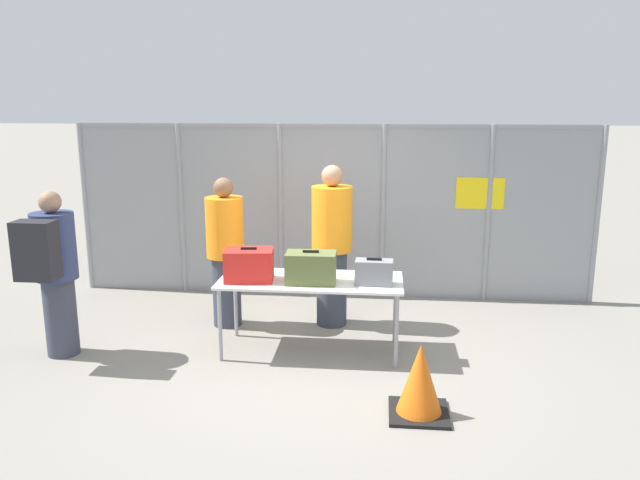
# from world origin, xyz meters

# --- Properties ---
(ground_plane) EXTENTS (120.00, 120.00, 0.00)m
(ground_plane) POSITION_xyz_m (0.00, 0.00, 0.00)
(ground_plane) COLOR gray
(fence_section) EXTENTS (6.76, 0.07, 2.26)m
(fence_section) POSITION_xyz_m (0.01, 2.05, 1.18)
(fence_section) COLOR gray
(fence_section) RESTS_ON ground_plane
(inspection_table) EXTENTS (1.86, 0.79, 0.77)m
(inspection_table) POSITION_xyz_m (-0.05, 0.11, 0.72)
(inspection_table) COLOR silver
(inspection_table) RESTS_ON ground_plane
(suitcase_red) EXTENTS (0.52, 0.38, 0.34)m
(suitcase_red) POSITION_xyz_m (-0.66, 0.02, 0.93)
(suitcase_red) COLOR red
(suitcase_red) RESTS_ON inspection_table
(suitcase_olive) EXTENTS (0.50, 0.32, 0.33)m
(suitcase_olive) POSITION_xyz_m (-0.03, -0.00, 0.93)
(suitcase_olive) COLOR #566033
(suitcase_olive) RESTS_ON inspection_table
(suitcase_grey) EXTENTS (0.38, 0.21, 0.27)m
(suitcase_grey) POSITION_xyz_m (0.59, 0.01, 0.90)
(suitcase_grey) COLOR slate
(suitcase_grey) RESTS_ON inspection_table
(traveler_hooded) EXTENTS (0.42, 0.65, 1.69)m
(traveler_hooded) POSITION_xyz_m (-2.57, -0.27, 0.93)
(traveler_hooded) COLOR #383D4C
(traveler_hooded) RESTS_ON ground_plane
(security_worker_near) EXTENTS (0.46, 0.46, 1.85)m
(security_worker_near) POSITION_xyz_m (0.10, 0.94, 0.96)
(security_worker_near) COLOR #383D4C
(security_worker_near) RESTS_ON ground_plane
(security_worker_far) EXTENTS (0.42, 0.42, 1.72)m
(security_worker_far) POSITION_xyz_m (-1.10, 0.79, 0.89)
(security_worker_far) COLOR #383D4C
(security_worker_far) RESTS_ON ground_plane
(utility_trailer) EXTENTS (3.50, 2.25, 0.70)m
(utility_trailer) POSITION_xyz_m (0.98, 3.82, 0.42)
(utility_trailer) COLOR white
(utility_trailer) RESTS_ON ground_plane
(traffic_cone) EXTENTS (0.50, 0.50, 0.62)m
(traffic_cone) POSITION_xyz_m (1.00, -1.13, 0.29)
(traffic_cone) COLOR black
(traffic_cone) RESTS_ON ground_plane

